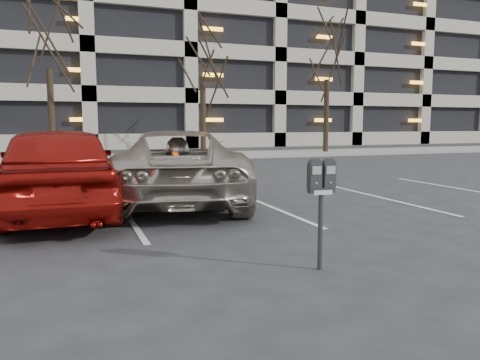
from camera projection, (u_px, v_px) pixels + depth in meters
name	position (u px, v px, depth m)	size (l,w,h in m)	color
ground	(236.00, 232.00, 7.18)	(140.00, 140.00, 0.00)	#28282B
sidewalk	(122.00, 158.00, 22.07)	(80.00, 4.00, 0.12)	gray
stall_lines	(125.00, 212.00, 8.84)	(16.90, 5.20, 0.00)	silver
parking_garage	(234.00, 38.00, 41.70)	(52.00, 20.00, 19.00)	black
tree_b	(46.00, 11.00, 20.27)	(3.95, 3.95, 8.97)	black
tree_c	(202.00, 37.00, 22.75)	(3.55, 3.55, 8.06)	black
tree_d	(328.00, 33.00, 25.07)	(3.94, 3.94, 8.96)	black
parking_meter	(321.00, 187.00, 5.24)	(0.33, 0.15, 1.25)	black
suv_silver	(177.00, 166.00, 9.84)	(3.54, 5.87, 1.53)	#AEA294
car_red	(58.00, 169.00, 8.47)	(1.97, 4.89, 1.67)	maroon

